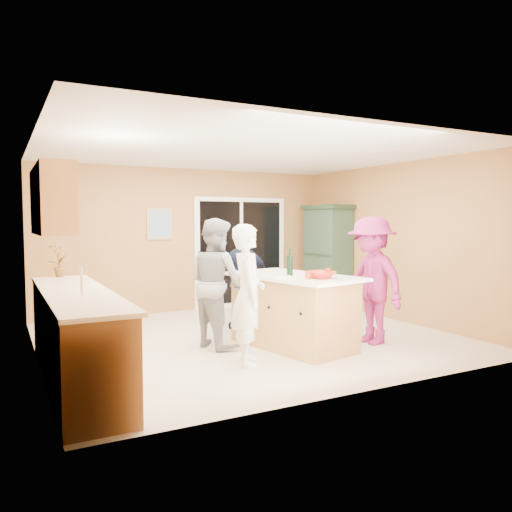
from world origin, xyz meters
name	(u,v)px	position (x,y,z in m)	size (l,w,h in m)	color
floor	(250,338)	(0.00, 0.00, 0.00)	(5.50, 5.50, 0.00)	silver
ceiling	(250,152)	(0.00, 0.00, 2.60)	(5.50, 5.00, 0.10)	silver
wall_back	(189,240)	(0.00, 2.50, 1.30)	(5.50, 0.10, 2.60)	#E2A15D
wall_front	(368,258)	(0.00, -2.50, 1.30)	(5.50, 0.10, 2.60)	#E2A15D
wall_left	(35,252)	(-2.75, 0.00, 1.30)	(0.10, 5.00, 2.60)	#E2A15D
wall_right	(398,242)	(2.75, 0.00, 1.30)	(0.10, 5.00, 2.60)	#E2A15D
left_cabinet_run	(78,340)	(-2.45, -1.05, 0.46)	(0.65, 3.05, 1.24)	tan
upper_cabinets	(52,201)	(-2.58, -0.20, 1.88)	(0.35, 1.60, 0.75)	tan
sliding_door	(241,252)	(1.05, 2.46, 1.05)	(1.90, 0.07, 2.10)	white
framed_picture	(160,224)	(-0.55, 2.48, 1.60)	(0.46, 0.04, 0.56)	tan
kitchen_island	(293,313)	(0.28, -0.70, 0.45)	(1.33, 1.97, 0.95)	tan
green_hutch	(327,257)	(2.49, 1.62, 0.95)	(0.56, 1.06, 1.95)	#1F3320
woman_white	(248,295)	(-0.61, -1.15, 0.81)	(0.59, 0.39, 1.61)	white
woman_grey	(216,283)	(-0.60, -0.20, 0.84)	(0.82, 0.64, 1.69)	gray
woman_navy	(243,279)	(0.16, 0.57, 0.77)	(0.90, 0.38, 1.54)	#171A32
woman_magenta	(371,280)	(1.32, -1.01, 0.85)	(1.10, 0.63, 1.71)	#911F5C
serving_bowl	(320,275)	(0.38, -1.18, 0.99)	(0.34, 0.34, 0.08)	red
tulip_vase	(58,260)	(-2.45, 0.52, 1.16)	(0.23, 0.16, 0.45)	#B71712
tumbler_near	(308,275)	(0.18, -1.20, 1.00)	(0.07, 0.07, 0.10)	red
tumbler_far	(328,273)	(0.50, -1.15, 1.00)	(0.08, 0.08, 0.11)	red
wine_bottle	(290,265)	(0.20, -0.74, 1.08)	(0.08, 0.08, 0.35)	black
white_plate	(283,276)	(0.04, -0.85, 0.96)	(0.21, 0.21, 0.01)	silver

